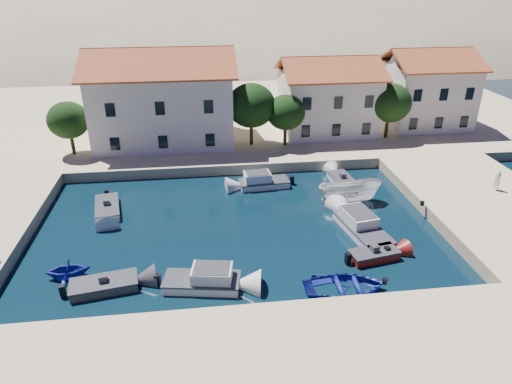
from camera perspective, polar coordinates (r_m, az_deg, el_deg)
ground at (r=26.64m, az=-0.59°, el=-15.44°), size 400.00×400.00×0.00m
quay_east at (r=41.25m, az=27.15°, el=-1.62°), size 11.00×20.00×1.00m
quay_north at (r=60.48m, az=-2.93°, el=9.50°), size 80.00×36.00×1.00m
hills at (r=150.97m, az=1.81°, el=10.21°), size 254.00×176.00×99.00m
building_left at (r=49.40m, az=-11.61°, el=11.78°), size 14.70×9.45×9.70m
building_mid at (r=52.38m, az=8.98°, el=11.98°), size 10.50×8.40×8.30m
building_right at (r=57.63m, az=20.56°, el=12.21°), size 9.45×8.40×8.80m
trees at (r=47.56m, az=1.25°, el=10.38°), size 37.30×5.30×6.45m
bollards at (r=29.32m, az=4.01°, el=-8.28°), size 29.36×9.56×0.30m
motorboat_grey_sw at (r=29.91m, az=-18.45°, el=-11.01°), size 4.26×2.43×1.25m
cabin_cruiser_south at (r=28.72m, az=-6.79°, el=-10.90°), size 4.97×2.78×1.60m
rowboat_south at (r=28.94m, az=11.00°, el=-12.11°), size 5.10×3.70×1.04m
motorboat_red_se at (r=32.11m, az=14.51°, el=-7.62°), size 3.56×2.08×1.25m
cabin_cruiser_east at (r=34.75m, az=13.20°, el=-4.35°), size 3.21×5.93×1.60m
boat_east at (r=39.32m, az=11.49°, el=-1.21°), size 5.38×2.12×2.06m
motorboat_white_ne at (r=42.39m, az=10.75°, el=1.37°), size 2.09×3.89×1.25m
rowboat_west at (r=31.94m, az=-22.33°, el=-9.77°), size 2.96×2.62×1.45m
motorboat_white_west at (r=38.84m, az=-18.09°, el=-1.91°), size 2.52×4.41×1.25m
cabin_cruiser_north at (r=41.07m, az=1.00°, el=1.30°), size 4.59×2.22×1.60m
pedestrian at (r=42.97m, az=27.93°, el=1.36°), size 0.69×0.47×1.82m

